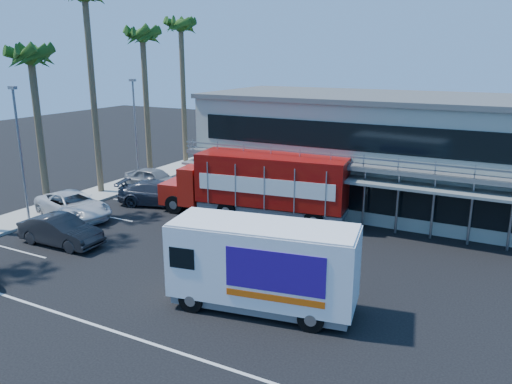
% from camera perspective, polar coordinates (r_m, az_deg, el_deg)
% --- Properties ---
extents(ground, '(120.00, 120.00, 0.00)m').
position_cam_1_polar(ground, '(23.35, -4.07, -9.40)').
color(ground, black).
rests_on(ground, ground).
extents(building, '(22.40, 12.00, 7.30)m').
position_cam_1_polar(building, '(34.47, 13.41, 4.73)').
color(building, '#979C8F').
rests_on(building, ground).
extents(curb_strip, '(3.00, 32.00, 0.16)m').
position_cam_1_polar(curb_strip, '(36.86, -19.21, -0.75)').
color(curb_strip, '#A5A399').
rests_on(curb_strip, ground).
extents(palm_c, '(2.80, 2.80, 10.75)m').
position_cam_1_polar(palm_c, '(33.55, -24.27, 13.11)').
color(palm_c, brown).
rests_on(palm_c, ground).
extents(palm_d, '(2.80, 2.80, 14.75)m').
position_cam_1_polar(palm_d, '(37.21, -18.89, 19.27)').
color(palm_d, brown).
rests_on(palm_d, ground).
extents(palm_e, '(2.80, 2.80, 12.25)m').
position_cam_1_polar(palm_e, '(40.43, -12.80, 16.14)').
color(palm_e, brown).
rests_on(palm_e, ground).
extents(palm_f, '(2.80, 2.80, 13.25)m').
position_cam_1_polar(palm_f, '(45.04, -8.56, 17.36)').
color(palm_f, brown).
rests_on(palm_f, ground).
extents(light_pole_near, '(0.50, 0.25, 8.09)m').
position_cam_1_polar(light_pole_near, '(32.20, -25.35, 4.47)').
color(light_pole_near, gray).
rests_on(light_pole_near, ground).
extents(light_pole_far, '(0.50, 0.25, 8.09)m').
position_cam_1_polar(light_pole_far, '(38.94, -13.61, 7.16)').
color(light_pole_far, gray).
rests_on(light_pole_far, ground).
extents(red_truck, '(12.09, 4.21, 3.99)m').
position_cam_1_polar(red_truck, '(30.61, 0.41, 1.04)').
color(red_truck, '#B0180E').
rests_on(red_truck, ground).
extents(white_van, '(7.59, 3.69, 3.55)m').
position_cam_1_polar(white_van, '(19.63, 0.77, -8.30)').
color(white_van, white).
rests_on(white_van, ground).
extents(parked_car_b, '(4.82, 1.80, 1.57)m').
position_cam_1_polar(parked_car_b, '(28.47, -21.43, -4.13)').
color(parked_car_b, black).
rests_on(parked_car_b, ground).
extents(parked_car_c, '(6.17, 3.93, 1.59)m').
position_cam_1_polar(parked_car_c, '(32.91, -20.16, -1.43)').
color(parked_car_c, silver).
rests_on(parked_car_c, ground).
extents(parked_car_d, '(5.98, 3.83, 1.61)m').
position_cam_1_polar(parked_car_d, '(34.14, -11.00, -0.14)').
color(parked_car_d, '#2E323D').
rests_on(parked_car_d, ground).
extents(parked_car_e, '(4.74, 2.04, 1.59)m').
position_cam_1_polar(parked_car_e, '(38.39, -11.55, 1.53)').
color(parked_car_e, gray).
rests_on(parked_car_e, ground).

